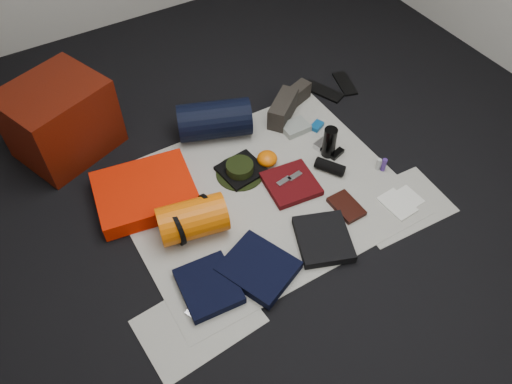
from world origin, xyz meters
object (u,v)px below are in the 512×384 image
stuff_sack (192,219)px  paperback_book (346,207)px  sleeping_pad (145,192)px  water_bottle (329,142)px  compact_camera (321,144)px  navy_duffel (214,120)px  red_cabinet (60,120)px

stuff_sack → paperback_book: stuff_sack is taller
stuff_sack → sleeping_pad: bearing=110.6°
sleeping_pad → water_bottle: water_bottle is taller
sleeping_pad → paperback_book: 1.19m
compact_camera → navy_duffel: bearing=124.9°
stuff_sack → water_bottle: bearing=5.9°
sleeping_pad → paperback_book: bearing=-34.7°
red_cabinet → compact_camera: bearing=-51.8°
stuff_sack → compact_camera: size_ratio=3.76×
sleeping_pad → compact_camera: (1.15, -0.18, -0.03)m
compact_camera → paperback_book: (-0.17, -0.49, -0.01)m
stuff_sack → compact_camera: (1.01, 0.18, -0.09)m
sleeping_pad → water_bottle: size_ratio=2.66×
water_bottle → navy_duffel: bearing=134.6°
water_bottle → paperback_book: (-0.17, -0.42, -0.09)m
navy_duffel → paperback_book: size_ratio=2.24×
sleeping_pad → stuff_sack: 0.39m
paperback_book → stuff_sack: bearing=158.8°
sleeping_pad → compact_camera: 1.17m
sleeping_pad → navy_duffel: bearing=24.5°
red_cabinet → compact_camera: 1.65m
sleeping_pad → paperback_book: sleeping_pad is taller
paperback_book → compact_camera: bearing=69.6°
stuff_sack → water_bottle: (1.01, 0.11, -0.00)m
water_bottle → compact_camera: size_ratio=2.14×
stuff_sack → water_bottle: 1.02m
sleeping_pad → stuff_sack: bearing=-69.4°
compact_camera → paperback_book: compact_camera is taller
compact_camera → water_bottle: bearing=-106.9°
stuff_sack → paperback_book: 0.90m
sleeping_pad → stuff_sack: size_ratio=1.51×
navy_duffel → red_cabinet: bearing=177.3°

